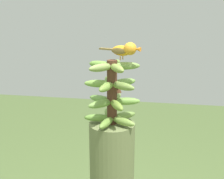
# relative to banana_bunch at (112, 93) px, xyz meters

# --- Properties ---
(banana_bunch) EXTENTS (0.30, 0.30, 0.34)m
(banana_bunch) POSITION_rel_banana_bunch_xyz_m (0.00, 0.00, 0.00)
(banana_bunch) COLOR #4C2D1E
(banana_bunch) RESTS_ON banana_tree
(perched_bird) EXTENTS (0.23, 0.11, 0.09)m
(perched_bird) POSITION_rel_banana_bunch_xyz_m (0.07, 0.01, 0.23)
(perched_bird) COLOR #C68933
(perched_bird) RESTS_ON banana_bunch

